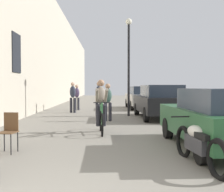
% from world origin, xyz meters
% --- Properties ---
extents(building_facade_left, '(0.54, 68.00, 8.23)m').
position_xyz_m(building_facade_left, '(-3.45, 14.00, 4.11)').
color(building_facade_left, '#B7AD99').
rests_on(building_facade_left, ground_plane).
extents(cafe_chair_mid_toward_wall, '(0.43, 0.43, 0.89)m').
position_xyz_m(cafe_chair_mid_toward_wall, '(-1.51, 3.52, 0.52)').
color(cafe_chair_mid_toward_wall, black).
rests_on(cafe_chair_mid_toward_wall, ground_plane).
extents(cyclist_on_bicycle, '(0.52, 1.76, 1.74)m').
position_xyz_m(cyclist_on_bicycle, '(0.53, 6.11, 0.81)').
color(cyclist_on_bicycle, black).
rests_on(cyclist_on_bicycle, ground_plane).
extents(pedestrian_near, '(0.36, 0.27, 1.62)m').
position_xyz_m(pedestrian_near, '(0.76, 9.11, 0.91)').
color(pedestrian_near, '#26262D').
rests_on(pedestrian_near, ground_plane).
extents(pedestrian_mid, '(0.36, 0.27, 1.74)m').
position_xyz_m(pedestrian_mid, '(0.33, 11.14, 0.98)').
color(pedestrian_mid, '#26262D').
rests_on(pedestrian_mid, ground_plane).
extents(pedestrian_far, '(0.37, 0.28, 1.74)m').
position_xyz_m(pedestrian_far, '(-1.19, 12.90, 0.98)').
color(pedestrian_far, '#26262D').
rests_on(pedestrian_far, ground_plane).
extents(pedestrian_furthest, '(0.34, 0.24, 1.62)m').
position_xyz_m(pedestrian_furthest, '(-1.15, 14.69, 0.91)').
color(pedestrian_furthest, '#26262D').
rests_on(pedestrian_furthest, ground_plane).
extents(street_lamp, '(0.32, 0.32, 4.90)m').
position_xyz_m(street_lamp, '(1.84, 11.13, 3.11)').
color(street_lamp, black).
rests_on(street_lamp, ground_plane).
extents(parked_car_nearest, '(1.77, 4.06, 1.44)m').
position_xyz_m(parked_car_nearest, '(3.24, 3.67, 0.74)').
color(parked_car_nearest, '#23512D').
rests_on(parked_car_nearest, ground_plane).
extents(parked_car_second, '(1.93, 4.41, 1.55)m').
position_xyz_m(parked_car_second, '(3.16, 10.04, 0.81)').
color(parked_car_second, black).
rests_on(parked_car_second, ground_plane).
extents(parked_car_third, '(1.90, 4.28, 1.50)m').
position_xyz_m(parked_car_third, '(3.08, 15.66, 0.78)').
color(parked_car_third, beige).
rests_on(parked_car_third, ground_plane).
extents(parked_motorcycle, '(0.62, 2.14, 0.92)m').
position_xyz_m(parked_motorcycle, '(2.41, 2.36, 0.40)').
color(parked_motorcycle, black).
rests_on(parked_motorcycle, ground_plane).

